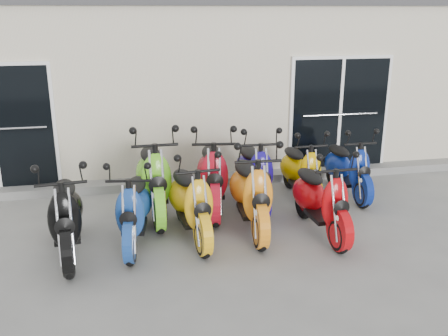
{
  "coord_description": "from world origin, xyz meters",
  "views": [
    {
      "loc": [
        -1.47,
        -6.74,
        3.14
      ],
      "look_at": [
        0.0,
        0.6,
        0.75
      ],
      "focal_mm": 40.0,
      "sensor_mm": 36.0,
      "label": 1
    }
  ],
  "objects_px": {
    "scooter_back_blue": "(254,164)",
    "scooter_back_yellow": "(301,163)",
    "scooter_back_red": "(212,165)",
    "scooter_front_orange_b": "(251,182)",
    "scooter_back_green": "(153,168)",
    "scooter_back_extra": "(348,160)",
    "scooter_front_red": "(321,190)",
    "scooter_front_blue": "(133,199)",
    "scooter_front_black": "(65,205)",
    "scooter_front_orange_a": "(191,192)"
  },
  "relations": [
    {
      "from": "scooter_back_blue",
      "to": "scooter_back_yellow",
      "type": "height_order",
      "value": "scooter_back_blue"
    },
    {
      "from": "scooter_back_red",
      "to": "scooter_back_blue",
      "type": "relative_size",
      "value": 1.06
    },
    {
      "from": "scooter_front_orange_b",
      "to": "scooter_back_green",
      "type": "xyz_separation_m",
      "value": [
        -1.35,
        0.86,
        0.04
      ]
    },
    {
      "from": "scooter_front_orange_b",
      "to": "scooter_back_extra",
      "type": "xyz_separation_m",
      "value": [
        2.0,
        1.05,
        -0.09
      ]
    },
    {
      "from": "scooter_back_yellow",
      "to": "scooter_front_red",
      "type": "bearing_deg",
      "value": -99.19
    },
    {
      "from": "scooter_front_blue",
      "to": "scooter_back_green",
      "type": "height_order",
      "value": "scooter_back_green"
    },
    {
      "from": "scooter_back_green",
      "to": "scooter_back_blue",
      "type": "xyz_separation_m",
      "value": [
        1.66,
        0.09,
        -0.07
      ]
    },
    {
      "from": "scooter_front_red",
      "to": "scooter_back_blue",
      "type": "distance_m",
      "value": 1.44
    },
    {
      "from": "scooter_front_black",
      "to": "scooter_back_blue",
      "type": "xyz_separation_m",
      "value": [
        2.88,
        1.23,
        0.01
      ]
    },
    {
      "from": "scooter_front_orange_a",
      "to": "scooter_back_green",
      "type": "distance_m",
      "value": 1.06
    },
    {
      "from": "scooter_back_blue",
      "to": "scooter_back_red",
      "type": "bearing_deg",
      "value": -172.71
    },
    {
      "from": "scooter_front_orange_b",
      "to": "scooter_back_blue",
      "type": "relative_size",
      "value": 1.04
    },
    {
      "from": "scooter_front_orange_b",
      "to": "scooter_back_blue",
      "type": "height_order",
      "value": "scooter_front_orange_b"
    },
    {
      "from": "scooter_front_orange_a",
      "to": "scooter_back_blue",
      "type": "relative_size",
      "value": 0.98
    },
    {
      "from": "scooter_front_blue",
      "to": "scooter_front_black",
      "type": "bearing_deg",
      "value": -163.89
    },
    {
      "from": "scooter_back_red",
      "to": "scooter_back_extra",
      "type": "height_order",
      "value": "scooter_back_red"
    },
    {
      "from": "scooter_back_red",
      "to": "scooter_front_blue",
      "type": "bearing_deg",
      "value": -133.59
    },
    {
      "from": "scooter_front_blue",
      "to": "scooter_back_red",
      "type": "height_order",
      "value": "scooter_back_red"
    },
    {
      "from": "scooter_front_orange_b",
      "to": "scooter_back_extra",
      "type": "distance_m",
      "value": 2.26
    },
    {
      "from": "scooter_back_green",
      "to": "scooter_back_blue",
      "type": "height_order",
      "value": "scooter_back_green"
    },
    {
      "from": "scooter_back_extra",
      "to": "scooter_back_blue",
      "type": "bearing_deg",
      "value": -177.92
    },
    {
      "from": "scooter_front_blue",
      "to": "scooter_back_red",
      "type": "relative_size",
      "value": 0.87
    },
    {
      "from": "scooter_front_black",
      "to": "scooter_front_red",
      "type": "relative_size",
      "value": 1.04
    },
    {
      "from": "scooter_front_blue",
      "to": "scooter_front_orange_b",
      "type": "bearing_deg",
      "value": 12.5
    },
    {
      "from": "scooter_back_green",
      "to": "scooter_front_black",
      "type": "bearing_deg",
      "value": -138.55
    },
    {
      "from": "scooter_front_orange_a",
      "to": "scooter_back_green",
      "type": "height_order",
      "value": "scooter_back_green"
    },
    {
      "from": "scooter_front_orange_b",
      "to": "scooter_back_red",
      "type": "xyz_separation_m",
      "value": [
        -0.41,
        0.9,
        0.02
      ]
    },
    {
      "from": "scooter_back_green",
      "to": "scooter_front_orange_b",
      "type": "bearing_deg",
      "value": -34.11
    },
    {
      "from": "scooter_front_red",
      "to": "scooter_back_extra",
      "type": "relative_size",
      "value": 1.05
    },
    {
      "from": "scooter_front_red",
      "to": "scooter_front_black",
      "type": "bearing_deg",
      "value": 176.1
    },
    {
      "from": "scooter_front_orange_b",
      "to": "scooter_front_red",
      "type": "xyz_separation_m",
      "value": [
        0.95,
        -0.33,
        -0.06
      ]
    },
    {
      "from": "scooter_front_red",
      "to": "scooter_back_yellow",
      "type": "distance_m",
      "value": 1.39
    },
    {
      "from": "scooter_front_black",
      "to": "scooter_front_red",
      "type": "height_order",
      "value": "scooter_front_black"
    },
    {
      "from": "scooter_back_red",
      "to": "scooter_back_yellow",
      "type": "height_order",
      "value": "scooter_back_red"
    },
    {
      "from": "scooter_back_green",
      "to": "scooter_back_red",
      "type": "relative_size",
      "value": 1.03
    },
    {
      "from": "scooter_front_red",
      "to": "scooter_front_orange_a",
      "type": "bearing_deg",
      "value": 169.59
    },
    {
      "from": "scooter_back_extra",
      "to": "scooter_back_yellow",
      "type": "bearing_deg",
      "value": 179.04
    },
    {
      "from": "scooter_back_green",
      "to": "scooter_front_red",
      "type": "bearing_deg",
      "value": -28.99
    },
    {
      "from": "scooter_front_red",
      "to": "scooter_back_red",
      "type": "height_order",
      "value": "scooter_back_red"
    },
    {
      "from": "scooter_back_yellow",
      "to": "scooter_back_extra",
      "type": "bearing_deg",
      "value": -0.96
    },
    {
      "from": "scooter_front_blue",
      "to": "scooter_front_red",
      "type": "height_order",
      "value": "scooter_front_red"
    },
    {
      "from": "scooter_back_extra",
      "to": "scooter_front_orange_a",
      "type": "bearing_deg",
      "value": -159.48
    },
    {
      "from": "scooter_back_blue",
      "to": "scooter_back_extra",
      "type": "distance_m",
      "value": 1.7
    },
    {
      "from": "scooter_front_black",
      "to": "scooter_front_blue",
      "type": "bearing_deg",
      "value": 3.06
    },
    {
      "from": "scooter_front_orange_a",
      "to": "scooter_back_green",
      "type": "relative_size",
      "value": 0.89
    },
    {
      "from": "scooter_front_black",
      "to": "scooter_back_yellow",
      "type": "bearing_deg",
      "value": 14.14
    },
    {
      "from": "scooter_front_orange_a",
      "to": "scooter_back_yellow",
      "type": "bearing_deg",
      "value": 22.94
    },
    {
      "from": "scooter_front_black",
      "to": "scooter_back_extra",
      "type": "distance_m",
      "value": 4.76
    },
    {
      "from": "scooter_back_green",
      "to": "scooter_front_orange_a",
      "type": "bearing_deg",
      "value": -66.06
    },
    {
      "from": "scooter_front_black",
      "to": "scooter_front_blue",
      "type": "xyz_separation_m",
      "value": [
        0.89,
        0.13,
        -0.05
      ]
    }
  ]
}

